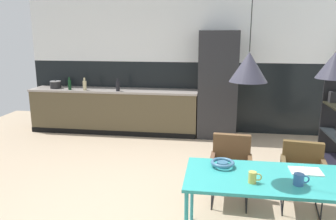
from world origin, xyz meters
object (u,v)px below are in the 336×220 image
object	(u,v)px
bottle_spice_small	(70,84)
armchair_near_window	(303,167)
dining_table	(281,182)
bottle_vinegar_dark	(118,86)
mug_short_terracotta	(253,177)
pendant_lamp_over_table_near	(249,67)
armchair_facing_counter	(231,161)
pendant_lamp_over_table_far	(335,64)
mug_tall_blue	(299,179)
bottle_wine_green	(85,85)
open_book	(306,171)
fruit_bowl	(222,163)
refrigerator_column	(218,85)
cooking_pot	(56,85)

from	to	relation	value
bottle_spice_small	armchair_near_window	bearing A→B (deg)	-32.27
dining_table	bottle_vinegar_dark	bearing A→B (deg)	127.74
mug_short_terracotta	pendant_lamp_over_table_near	world-z (taller)	pendant_lamp_over_table_near
armchair_facing_counter	pendant_lamp_over_table_far	world-z (taller)	pendant_lamp_over_table_far
mug_tall_blue	bottle_wine_green	size ratio (longest dim) A/B	0.53
armchair_near_window	open_book	xyz separation A→B (m)	(-0.15, -0.65, 0.22)
fruit_bowl	mug_short_terracotta	world-z (taller)	mug_short_terracotta
mug_short_terracotta	bottle_wine_green	size ratio (longest dim) A/B	0.46
fruit_bowl	pendant_lamp_over_table_far	xyz separation A→B (m)	(0.89, -0.17, 1.01)
refrigerator_column	armchair_facing_counter	world-z (taller)	refrigerator_column
mug_tall_blue	fruit_bowl	bearing A→B (deg)	154.78
cooking_pot	bottle_vinegar_dark	bearing A→B (deg)	-5.95
armchair_facing_counter	fruit_bowl	distance (m)	0.74
bottle_spice_small	pendant_lamp_over_table_far	size ratio (longest dim) A/B	0.21
pendant_lamp_over_table_far	fruit_bowl	bearing A→B (deg)	169.24
mug_short_terracotta	pendant_lamp_over_table_near	distance (m)	0.98
armchair_facing_counter	fruit_bowl	size ratio (longest dim) A/B	3.42
armchair_near_window	bottle_vinegar_dark	xyz separation A→B (m)	(-2.98, 2.51, 0.50)
open_book	cooking_pot	xyz separation A→B (m)	(-4.23, 3.30, 0.26)
refrigerator_column	bottle_vinegar_dark	bearing A→B (deg)	-174.33
refrigerator_column	pendant_lamp_over_table_far	world-z (taller)	pendant_lamp_over_table_far
dining_table	mug_short_terracotta	bearing A→B (deg)	-150.98
fruit_bowl	mug_tall_blue	distance (m)	0.73
open_book	mug_tall_blue	size ratio (longest dim) A/B	2.14
mug_short_terracotta	pendant_lamp_over_table_far	bearing A→B (deg)	13.93
armchair_near_window	bottle_wine_green	xyz separation A→B (m)	(-3.67, 2.51, 0.50)
refrigerator_column	bottle_spice_small	xyz separation A→B (m)	(-3.00, -0.18, -0.03)
mug_tall_blue	bottle_spice_small	world-z (taller)	bottle_spice_small
mug_short_terracotta	cooking_pot	world-z (taller)	cooking_pot
open_book	armchair_near_window	bearing A→B (deg)	77.25
refrigerator_column	bottle_wine_green	bearing A→B (deg)	-175.81
refrigerator_column	fruit_bowl	xyz separation A→B (m)	(0.06, -3.35, -0.28)
fruit_bowl	armchair_facing_counter	bearing A→B (deg)	80.14
dining_table	bottle_spice_small	world-z (taller)	bottle_spice_small
open_book	bottle_spice_small	bearing A→B (deg)	140.52
refrigerator_column	mug_tall_blue	bearing A→B (deg)	-78.92
armchair_near_window	bottle_vinegar_dark	bearing A→B (deg)	-31.86
dining_table	open_book	distance (m)	0.31
fruit_bowl	open_book	size ratio (longest dim) A/B	0.82
bottle_spice_small	open_book	bearing A→B (deg)	-39.48
bottle_wine_green	pendant_lamp_over_table_near	world-z (taller)	pendant_lamp_over_table_near
mug_tall_blue	bottle_spice_small	distance (m)	5.10
fruit_bowl	bottle_wine_green	distance (m)	4.18
open_book	mug_short_terracotta	distance (m)	0.62
mug_short_terracotta	mug_tall_blue	world-z (taller)	same
open_book	mug_short_terracotta	xyz separation A→B (m)	(-0.53, -0.32, 0.05)
dining_table	pendant_lamp_over_table_far	xyz separation A→B (m)	(0.36, 0.00, 1.09)
cooking_pot	bottle_wine_green	bearing A→B (deg)	-11.62
fruit_bowl	pendant_lamp_over_table_near	distance (m)	1.02
fruit_bowl	cooking_pot	xyz separation A→B (m)	(-3.44, 3.30, 0.22)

